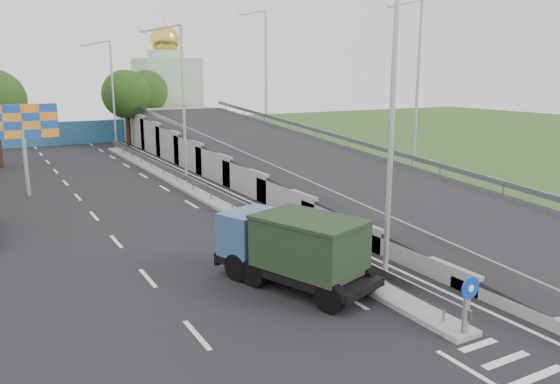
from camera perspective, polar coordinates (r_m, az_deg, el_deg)
ground at (r=15.48m, az=24.91°, el=-17.04°), size 160.00×160.00×0.00m
road_surface at (r=29.73m, az=-11.85°, el=-2.12°), size 26.00×90.00×0.04m
median at (r=34.33m, az=-9.09°, el=0.10°), size 1.00×44.00×0.20m
overpass_ramp at (r=37.20m, az=1.75°, el=3.78°), size 10.00×50.00×3.50m
median_guardrail at (r=34.20m, az=-9.12°, el=1.16°), size 0.09×44.00×0.71m
sign_bollard at (r=16.23m, az=18.98°, el=-11.09°), size 0.64×0.23×1.67m
lamp_post_near at (r=17.83m, az=11.14°, el=7.32°), size 2.74×0.18×10.08m
lamp_post_mid at (r=35.52m, az=-10.36°, el=9.76°), size 2.74×0.18×10.08m
lamp_post_far at (r=54.82m, az=-17.27°, el=10.27°), size 2.74×0.18×10.08m
blue_wall at (r=60.35m, az=-22.02°, el=5.68°), size 30.00×0.50×2.40m
church at (r=70.90m, az=-11.72°, el=10.52°), size 7.00×7.00×13.80m
billboard at (r=35.80m, az=-25.34°, el=6.19°), size 4.00×0.24×5.50m
tree_median_far at (r=57.20m, az=-15.78°, el=9.79°), size 4.80×4.80×7.60m
tree_ramp_far at (r=64.98m, az=-13.78°, el=10.16°), size 4.80×4.80×7.60m
dump_truck at (r=18.89m, az=1.29°, el=-5.72°), size 4.01×6.28×2.60m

